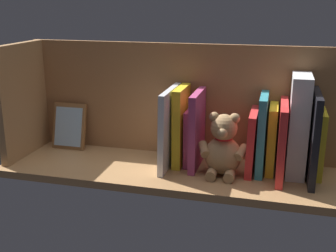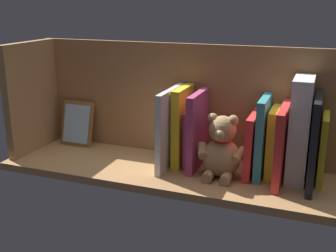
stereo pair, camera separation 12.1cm
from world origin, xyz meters
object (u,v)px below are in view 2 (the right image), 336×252
Objects in this scene: book_0 at (323,149)px; teddy_bear at (222,150)px; picture_frame_leaning at (77,123)px; dictionary_thick_white at (300,130)px.

book_0 is 1.03× the size of teddy_bear.
book_0 reaches higher than picture_frame_leaning.
dictionary_thick_white reaches higher than book_0.
teddy_bear reaches higher than picture_frame_leaning.
picture_frame_leaning is at bearing -11.28° from teddy_bear.
teddy_bear is (19.72, 5.83, -6.19)cm from dictionary_thick_white.
picture_frame_leaning is at bearing -3.07° from dictionary_thick_white.
dictionary_thick_white reaches higher than teddy_bear.
teddy_bear is 1.20× the size of picture_frame_leaning.
dictionary_thick_white is 1.57× the size of teddy_bear.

